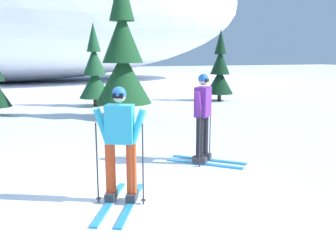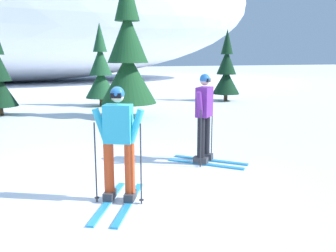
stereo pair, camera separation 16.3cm
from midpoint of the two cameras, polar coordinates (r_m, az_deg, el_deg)
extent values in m
plane|color=white|center=(6.30, -8.71, -9.25)|extent=(120.00, 120.00, 0.00)
cube|color=#2893CC|center=(5.57, -5.19, -11.75)|extent=(0.81, 1.49, 0.03)
cube|color=#2893CC|center=(5.65, -8.37, -11.51)|extent=(0.81, 1.49, 0.03)
cube|color=#38383D|center=(5.64, -4.98, -10.66)|extent=(0.25, 0.31, 0.12)
cube|color=#38383D|center=(5.71, -8.12, -10.44)|extent=(0.25, 0.31, 0.12)
cylinder|color=#DB471E|center=(5.49, -5.06, -6.42)|extent=(0.15, 0.15, 0.75)
cylinder|color=#DB471E|center=(5.56, -8.24, -6.25)|extent=(0.15, 0.15, 0.75)
cube|color=#33B7D6|center=(5.37, -6.81, 0.34)|extent=(0.46, 0.39, 0.56)
cylinder|color=#33B7D6|center=(5.33, -4.20, -0.40)|extent=(0.29, 0.21, 0.58)
cylinder|color=#33B7D6|center=(5.45, -9.33, -0.26)|extent=(0.29, 0.21, 0.58)
sphere|color=beige|center=(5.31, -6.91, 4.62)|extent=(0.19, 0.19, 0.19)
sphere|color=#2366B2|center=(5.31, -6.92, 4.94)|extent=(0.21, 0.21, 0.21)
cube|color=black|center=(5.23, -7.13, 4.63)|extent=(0.15, 0.10, 0.07)
cylinder|color=#2D2D33|center=(5.38, -3.31, -5.93)|extent=(0.02, 0.02, 1.20)
cylinder|color=#2D2D33|center=(5.56, -3.25, -11.28)|extent=(0.07, 0.07, 0.01)
cylinder|color=#2D2D33|center=(5.54, -10.24, -5.58)|extent=(0.02, 0.02, 1.20)
cylinder|color=#2D2D33|center=(5.71, -10.05, -10.80)|extent=(0.07, 0.07, 0.01)
cube|color=#2893CC|center=(7.74, 7.12, -5.23)|extent=(1.20, 1.16, 0.03)
cube|color=#2893CC|center=(7.46, 6.38, -5.85)|extent=(1.20, 1.16, 0.03)
cube|color=#38383D|center=(7.75, 6.43, -4.62)|extent=(0.30, 0.29, 0.12)
cube|color=#38383D|center=(7.47, 5.66, -5.21)|extent=(0.30, 0.29, 0.12)
cylinder|color=black|center=(7.64, 6.50, -1.31)|extent=(0.15, 0.15, 0.79)
cylinder|color=black|center=(7.35, 5.73, -1.78)|extent=(0.15, 0.15, 0.79)
cube|color=#6B2889|center=(7.38, 6.23, 3.70)|extent=(0.45, 0.45, 0.59)
cylinder|color=#6B2889|center=(7.62, 6.82, 3.51)|extent=(0.26, 0.27, 0.58)
cylinder|color=#6B2889|center=(7.16, 5.59, 3.06)|extent=(0.26, 0.27, 0.58)
sphere|color=beige|center=(7.34, 6.30, 6.94)|extent=(0.19, 0.19, 0.19)
sphere|color=#2366B2|center=(7.34, 6.30, 7.17)|extent=(0.21, 0.21, 0.21)
cube|color=black|center=(7.32, 6.91, 6.99)|extent=(0.13, 0.13, 0.07)
cylinder|color=#2D2D33|center=(7.79, 7.34, -0.96)|extent=(0.02, 0.02, 1.13)
cylinder|color=#2D2D33|center=(7.91, 7.26, -4.55)|extent=(0.07, 0.07, 0.01)
cylinder|color=#2D2D33|center=(7.16, 5.71, -1.98)|extent=(0.02, 0.02, 1.13)
cylinder|color=#2D2D33|center=(7.29, 5.63, -5.85)|extent=(0.07, 0.07, 0.01)
cylinder|color=#47301E|center=(14.63, -24.03, 2.38)|extent=(0.18, 0.18, 0.44)
cylinder|color=#47301E|center=(16.11, -9.86, 3.91)|extent=(0.19, 0.19, 0.47)
cone|color=#1E512D|center=(16.04, -9.95, 6.44)|extent=(1.34, 1.34, 1.20)
cone|color=#1E512D|center=(16.00, -10.06, 9.87)|extent=(0.96, 0.96, 1.20)
cone|color=#1E512D|center=(16.01, -10.18, 13.30)|extent=(0.59, 0.59, 1.20)
cylinder|color=#47301E|center=(13.01, -5.66, 2.83)|extent=(0.27, 0.27, 0.67)
cone|color=#194723|center=(12.90, -5.75, 7.35)|extent=(1.93, 1.93, 1.72)
cone|color=#194723|center=(12.89, -5.87, 13.48)|extent=(1.39, 1.39, 1.72)
cylinder|color=#47301E|center=(17.79, 9.11, 4.56)|extent=(0.18, 0.18, 0.45)
cone|color=black|center=(17.73, 9.18, 6.75)|extent=(1.28, 1.28, 1.15)
cone|color=black|center=(17.69, 9.27, 9.70)|extent=(0.92, 0.92, 1.15)
cone|color=black|center=(17.70, 9.36, 12.67)|extent=(0.56, 0.56, 1.15)
camera|label=1|loc=(0.08, -89.27, 0.14)|focal=39.67mm
camera|label=2|loc=(0.08, 90.73, -0.14)|focal=39.67mm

